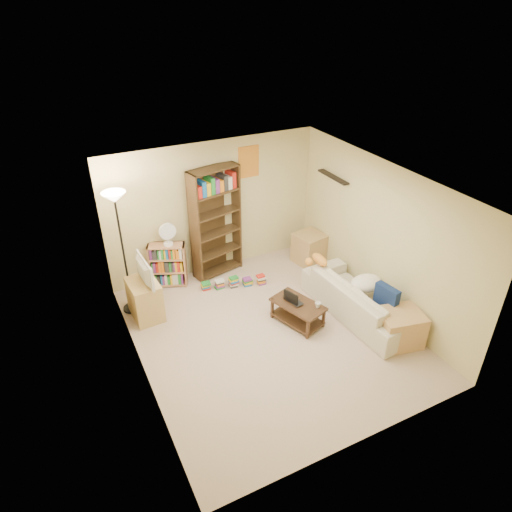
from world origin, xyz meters
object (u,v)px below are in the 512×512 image
tall_bookshelf (216,220)px  end_cabinet (399,328)px  sofa (360,298)px  floor_lamp (118,219)px  short_bookshelf (168,265)px  desk_fan (168,234)px  laptop (296,299)px  television (141,271)px  mug (318,305)px  tv_stand (145,299)px  tabby_cat (318,260)px  coffee_table (298,310)px  side_table (310,248)px

tall_bookshelf → end_cabinet: size_ratio=3.19×
sofa → floor_lamp: size_ratio=1.02×
sofa → short_bookshelf: 3.42m
floor_lamp → desk_fan: bearing=25.1°
laptop → short_bookshelf: 2.45m
laptop → television: (-2.17, 1.16, 0.49)m
mug → tv_stand: bearing=148.0°
mug → desk_fan: (-1.71, 2.19, 0.64)m
floor_lamp → end_cabinet: bearing=-37.7°
sofa → television: television is taller
tabby_cat → coffee_table: size_ratio=0.51×
laptop → end_cabinet: end_cabinet is taller
sofa → short_bookshelf: size_ratio=2.62×
television → mug: bearing=-125.2°
tabby_cat → desk_fan: size_ratio=1.15×
tall_bookshelf → end_cabinet: bearing=-74.9°
tv_stand → desk_fan: size_ratio=1.57×
sofa → end_cabinet: size_ratio=3.33×
end_cabinet → laptop: bearing=133.0°
sofa → end_cabinet: 0.84m
desk_fan → mug: bearing=-52.0°
end_cabinet → tabby_cat: bearing=104.5°
tall_bookshelf → mug: bearing=-84.0°
mug → end_cabinet: bearing=-44.2°
television → short_bookshelf: (0.63, 0.74, -0.47)m
desk_fan → end_cabinet: size_ratio=0.65×
mug → end_cabinet: size_ratio=0.21×
tv_stand → end_cabinet: (3.28, -2.36, -0.06)m
tall_bookshelf → short_bookshelf: bearing=166.5°
television → end_cabinet: 4.09m
coffee_table → end_cabinet: 1.58m
tabby_cat → coffee_table: tabby_cat is taller
tv_stand → side_table: bearing=1.5°
television → side_table: 3.41m
coffee_table → tv_stand: size_ratio=1.43×
coffee_table → laptop: laptop is taller
mug → television: 2.84m
sofa → laptop: sofa is taller
sofa → tabby_cat: (-0.33, 0.80, 0.40)m
tabby_cat → mug: 0.95m
coffee_table → desk_fan: 2.60m
laptop → short_bookshelf: (-1.54, 1.91, 0.02)m
coffee_table → television: television is taller
sofa → tv_stand: bearing=61.0°
laptop → mug: (0.21, -0.32, 0.03)m
coffee_table → mug: size_ratio=7.09×
short_bookshelf → desk_fan: desk_fan is taller
short_bookshelf → desk_fan: size_ratio=1.95×
sofa → tall_bookshelf: bearing=31.7°
sofa → coffee_table: size_ratio=2.27×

